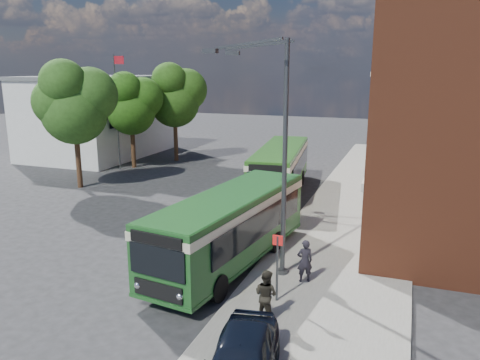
% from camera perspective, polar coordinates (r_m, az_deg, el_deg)
% --- Properties ---
extents(ground, '(120.00, 120.00, 0.00)m').
position_cam_1_polar(ground, '(22.26, -6.58, -7.60)').
color(ground, '#28282A').
rests_on(ground, ground).
extents(pavement, '(6.00, 48.00, 0.15)m').
position_cam_1_polar(pavement, '(27.74, 14.24, -3.50)').
color(pavement, gray).
rests_on(pavement, ground).
extents(kerb_line, '(0.12, 48.00, 0.01)m').
position_cam_1_polar(kerb_line, '(28.21, 8.06, -3.08)').
color(kerb_line, beige).
rests_on(kerb_line, ground).
extents(white_building, '(9.40, 13.40, 7.30)m').
position_cam_1_polar(white_building, '(45.91, -16.81, 7.49)').
color(white_building, silver).
rests_on(white_building, ground).
extents(flagpole, '(0.95, 0.10, 9.00)m').
position_cam_1_polar(flagpole, '(38.52, -14.75, 8.50)').
color(flagpole, '#3A3C3F').
rests_on(flagpole, ground).
extents(street_lamp, '(2.96, 2.38, 9.00)m').
position_cam_1_polar(street_lamp, '(17.43, 4.33, 2.93)').
color(street_lamp, '#3A3C3F').
rests_on(street_lamp, ground).
extents(bus_stop_sign, '(0.35, 0.08, 2.52)m').
position_cam_1_polar(bus_stop_sign, '(16.15, 4.56, -10.14)').
color(bus_stop_sign, '#3A3C3F').
rests_on(bus_stop_sign, ground).
extents(bus_front, '(3.80, 9.95, 3.02)m').
position_cam_1_polar(bus_front, '(19.15, -1.23, -5.23)').
color(bus_front, '#1E5520').
rests_on(bus_front, ground).
extents(bus_rear, '(3.83, 10.74, 3.02)m').
position_cam_1_polar(bus_rear, '(30.54, 4.94, 1.81)').
color(bus_rear, '#2C661E').
rests_on(bus_rear, ground).
extents(pedestrian_a, '(0.72, 0.64, 1.65)m').
position_cam_1_polar(pedestrian_a, '(17.84, 7.90, -9.74)').
color(pedestrian_a, black).
rests_on(pedestrian_a, pavement).
extents(pedestrian_b, '(0.97, 0.86, 1.67)m').
position_cam_1_polar(pedestrian_b, '(15.25, 3.18, -13.80)').
color(pedestrian_b, black).
rests_on(pedestrian_b, pavement).
extents(tree_left, '(5.09, 4.84, 8.59)m').
position_cam_1_polar(tree_left, '(33.05, -19.60, 8.97)').
color(tree_left, '#392314').
rests_on(tree_left, ground).
extents(tree_mid, '(4.60, 4.37, 7.76)m').
position_cam_1_polar(tree_mid, '(38.84, -13.14, 9.11)').
color(tree_mid, '#392314').
rests_on(tree_mid, ground).
extents(tree_right, '(5.03, 4.78, 8.49)m').
position_cam_1_polar(tree_right, '(41.19, -7.96, 10.25)').
color(tree_right, '#392314').
rests_on(tree_right, ground).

